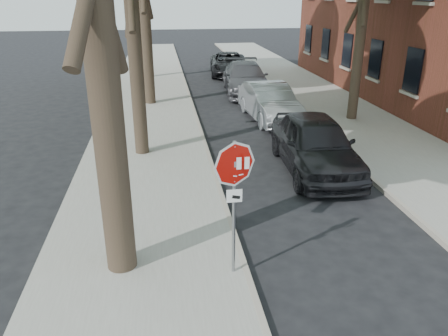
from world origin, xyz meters
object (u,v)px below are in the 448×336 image
object	(u,v)px
stop_sign	(234,184)
car_b	(269,102)
car_a	(315,144)
car_d	(229,64)
car_c	(245,78)

from	to	relation	value
stop_sign	car_b	bearing A→B (deg)	72.83
stop_sign	car_a	xyz separation A→B (m)	(3.30, 5.01, -1.11)
car_d	stop_sign	bearing A→B (deg)	-93.17
car_a	car_c	size ratio (longest dim) A/B	0.90
car_a	car_d	distance (m)	16.61
car_a	car_c	distance (m)	11.01
car_a	car_c	bearing A→B (deg)	92.84
stop_sign	car_c	xyz separation A→B (m)	(3.30, 16.02, -1.15)
car_c	stop_sign	bearing A→B (deg)	-97.49
stop_sign	car_d	bearing A→B (deg)	81.32
stop_sign	car_c	distance (m)	16.39
car_a	stop_sign	bearing A→B (deg)	-120.55
car_b	car_d	bearing A→B (deg)	85.79
car_c	car_a	bearing A→B (deg)	-85.85
car_b	car_c	world-z (taller)	car_c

